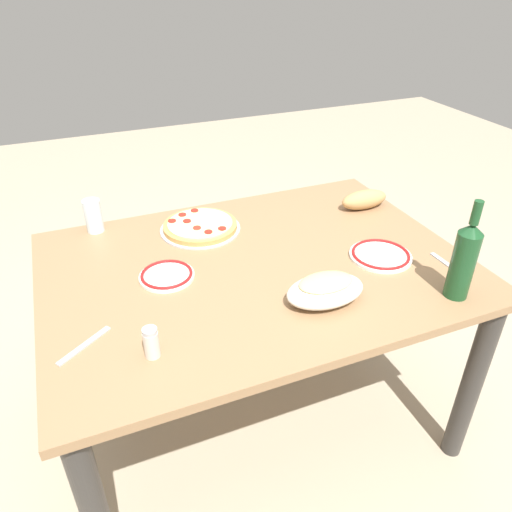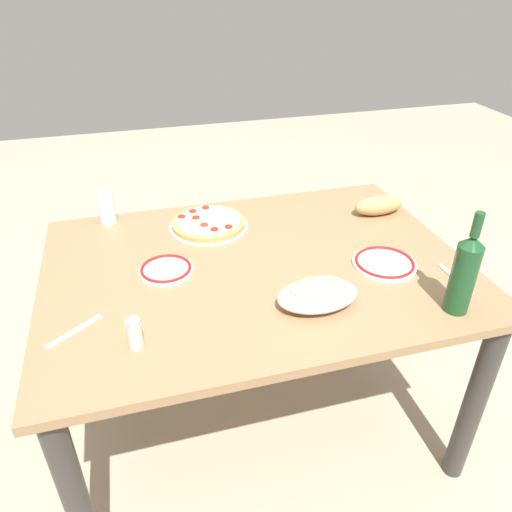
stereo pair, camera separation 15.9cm
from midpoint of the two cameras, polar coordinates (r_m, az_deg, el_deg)
name	(u,v)px [view 2 (the right image)]	position (r m, az deg, el deg)	size (l,w,h in m)	color
ground_plane	(256,414)	(2.10, 2.28, -18.17)	(8.00, 8.00, 0.00)	tan
dining_table	(256,290)	(1.67, 2.73, -4.15)	(1.37, 0.99, 0.74)	#93704C
pepperoni_pizza	(208,223)	(1.82, -3.12, 3.77)	(0.30, 0.30, 0.03)	#B7B7BC
baked_pasta_dish	(318,294)	(1.42, 10.45, -4.47)	(0.24, 0.15, 0.08)	white
wine_bottle	(464,273)	(1.48, 26.13, -1.87)	(0.07, 0.07, 0.31)	#194723
water_glass	(107,208)	(1.89, -14.85, 5.45)	(0.06, 0.06, 0.12)	silver
side_plate_near	(166,269)	(1.57, -7.69, -1.66)	(0.17, 0.17, 0.02)	white
side_plate_far	(384,263)	(1.67, 17.51, -0.87)	(0.21, 0.21, 0.02)	white
bread_loaf	(378,205)	(1.98, 16.44, 5.66)	(0.20, 0.08, 0.08)	tan
spice_shaker	(135,334)	(1.28, -10.60, -9.08)	(0.04, 0.04, 0.09)	silver
fork_left	(455,279)	(1.68, 24.89, -2.52)	(0.17, 0.02, 0.01)	#B7B7BC
fork_right	(74,331)	(1.39, -17.49, -8.56)	(0.17, 0.02, 0.01)	#B7B7BC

